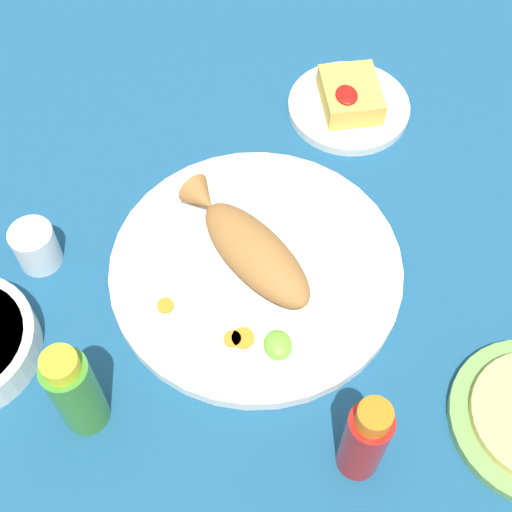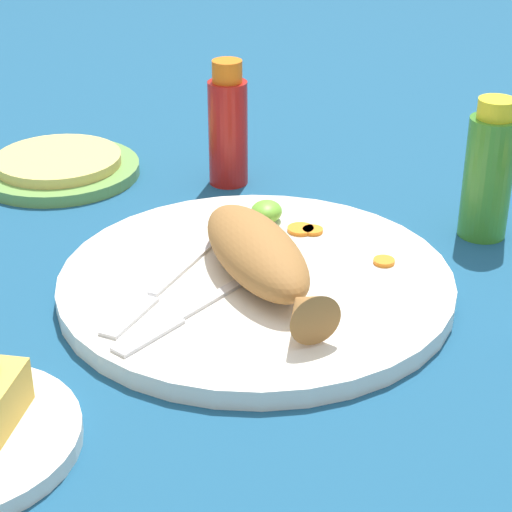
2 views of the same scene
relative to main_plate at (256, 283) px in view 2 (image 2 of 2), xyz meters
name	(u,v)px [view 2 (image 2 of 2)]	position (x,y,z in m)	size (l,w,h in m)	color
ground_plane	(256,292)	(0.00, 0.00, -0.01)	(4.00, 4.00, 0.00)	navy
main_plate	(256,283)	(0.00, 0.00, 0.00)	(0.37, 0.37, 0.02)	white
fried_fish	(261,257)	(-0.01, -0.01, 0.03)	(0.22, 0.17, 0.05)	#996633
fork_near	(185,314)	(-0.08, 0.05, 0.01)	(0.17, 0.10, 0.00)	silver
fork_far	(156,293)	(-0.05, 0.08, 0.01)	(0.18, 0.06, 0.00)	silver
carrot_slice_near	(384,261)	(0.04, -0.12, 0.01)	(0.02, 0.02, 0.00)	orange
carrot_slice_mid	(301,229)	(0.10, -0.03, 0.01)	(0.03, 0.03, 0.00)	orange
carrot_slice_far	(313,230)	(0.10, -0.04, 0.01)	(0.02, 0.02, 0.00)	orange
lime_wedge_main	(266,211)	(0.12, 0.01, 0.02)	(0.04, 0.03, 0.02)	#6BB233
hot_sauce_bottle_red	(228,127)	(0.25, 0.08, 0.06)	(0.05, 0.05, 0.15)	#B21914
hot_sauce_bottle_green	(488,173)	(0.16, -0.21, 0.06)	(0.05, 0.05, 0.15)	#3D8428
tortilla_plate	(59,170)	(0.24, 0.28, 0.00)	(0.19, 0.19, 0.01)	#6B9E4C
tortilla_stack	(58,160)	(0.24, 0.28, 0.01)	(0.15, 0.15, 0.01)	#E0C666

